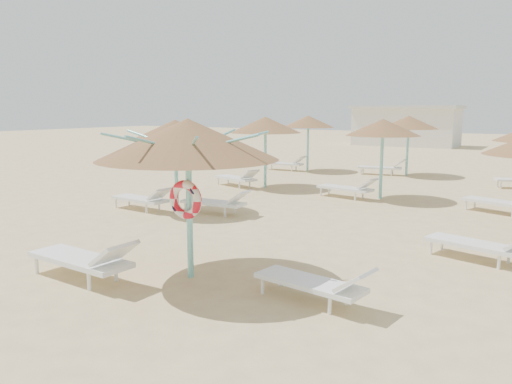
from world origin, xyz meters
The scene contains 6 objects.
ground centered at (0.00, 0.00, 0.00)m, with size 120.00×120.00×0.00m, color #D7C183.
main_palapa centered at (-0.21, 0.16, 2.45)m, with size 3.14×3.14×2.82m.
lounger_main_a centered at (-1.66, -0.95, 0.39)m, with size 2.31×0.79×0.83m.
lounger_main_b centered at (2.22, 0.24, 0.33)m, with size 1.98×0.84×0.70m.
palapa_field centered at (0.03, 10.54, 2.29)m, with size 14.67×14.30×2.72m.
service_hut centered at (-6.00, 35.00, 1.64)m, with size 8.40×4.40×3.25m.
Camera 1 is at (5.31, -6.49, 2.97)m, focal length 35.00 mm.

